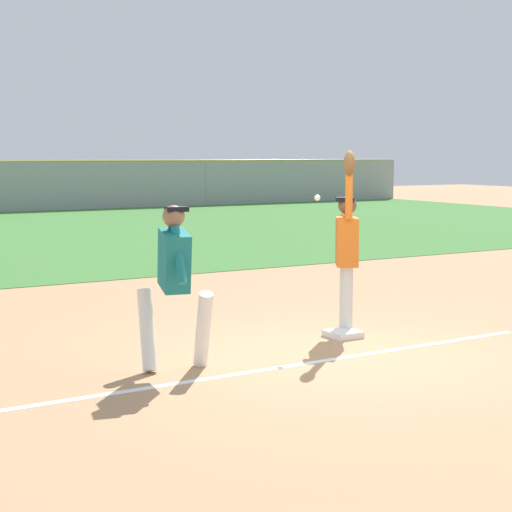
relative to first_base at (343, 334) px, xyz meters
name	(u,v)px	position (x,y,z in m)	size (l,w,h in m)	color
ground_plane	(337,353)	(-0.52, -0.62, -0.04)	(76.11, 76.11, 0.00)	tan
outfield_grass	(15,234)	(-0.52, 15.01, -0.04)	(41.77, 18.62, 0.01)	#3D7533
chalk_foul_line	(36,405)	(-4.00, -0.90, -0.04)	(12.00, 0.10, 0.01)	white
first_base	(343,334)	(0.00, 0.00, 0.00)	(0.38, 0.38, 0.08)	white
fielder	(347,244)	(0.19, 0.21, 1.08)	(0.56, 0.82, 2.28)	silver
runner	(174,275)	(-2.41, -0.38, 0.96)	(0.75, 0.84, 1.72)	white
baseball	(317,198)	(-0.25, 0.21, 1.67)	(0.07, 0.07, 0.07)	white
parked_car_red	(143,188)	(8.32, 27.67, 0.63)	(4.58, 2.48, 1.25)	#B21E1E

